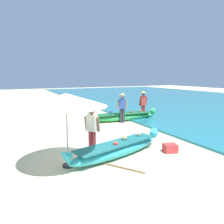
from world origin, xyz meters
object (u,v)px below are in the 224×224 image
at_px(cooler_box, 170,148).
at_px(person_tourist_customer, 92,128).
at_px(person_vendor_hatted, 122,106).
at_px(boat_cyan_foreground, 118,149).
at_px(boat_green_midground, 123,116).
at_px(person_vendor_assistant, 143,102).
at_px(paddle, 110,165).
at_px(patio_umbrella_large, 66,100).

bearing_deg(cooler_box, person_tourist_customer, 171.89).
height_order(person_tourist_customer, cooler_box, person_tourist_customer).
bearing_deg(person_vendor_hatted, boat_cyan_foreground, -121.16).
relative_size(boat_cyan_foreground, boat_green_midground, 0.90).
relative_size(boat_green_midground, person_vendor_assistant, 2.53).
height_order(person_vendor_hatted, cooler_box, person_vendor_hatted).
xyz_separation_m(person_vendor_assistant, cooler_box, (-2.73, -5.63, -0.89)).
bearing_deg(cooler_box, paddle, -162.03).
distance_m(patio_umbrella_large, cooler_box, 4.17).
height_order(boat_cyan_foreground, person_tourist_customer, person_tourist_customer).
relative_size(person_tourist_customer, cooler_box, 3.53).
height_order(person_tourist_customer, paddle, person_tourist_customer).
xyz_separation_m(person_tourist_customer, patio_umbrella_large, (-1.08, -0.71, 1.13)).
bearing_deg(boat_cyan_foreground, person_vendor_assistant, 47.78).
bearing_deg(boat_green_midground, boat_cyan_foreground, -121.65).
xyz_separation_m(person_vendor_hatted, person_vendor_assistant, (1.91, 0.59, 0.01)).
distance_m(person_vendor_hatted, person_tourist_customer, 5.15).
xyz_separation_m(patio_umbrella_large, cooler_box, (3.68, -0.47, -1.92)).
bearing_deg(paddle, person_vendor_hatted, 57.13).
distance_m(boat_green_midground, cooler_box, 5.66).
height_order(patio_umbrella_large, paddle, patio_umbrella_large).
bearing_deg(boat_green_midground, person_vendor_hatted, -125.85).
height_order(patio_umbrella_large, cooler_box, patio_umbrella_large).
height_order(boat_cyan_foreground, person_vendor_hatted, person_vendor_hatted).
distance_m(boat_cyan_foreground, person_tourist_customer, 1.16).
bearing_deg(boat_cyan_foreground, boat_green_midground, 58.35).
relative_size(boat_cyan_foreground, person_vendor_assistant, 2.28).
bearing_deg(person_vendor_assistant, boat_green_midground, -176.63).
bearing_deg(patio_umbrella_large, person_vendor_hatted, 45.44).
bearing_deg(person_tourist_customer, paddle, -84.78).
relative_size(boat_green_midground, cooler_box, 9.76).
bearing_deg(boat_green_midground, cooler_box, -102.04).
relative_size(cooler_box, paddle, 0.29).
xyz_separation_m(boat_green_midground, person_vendor_hatted, (-0.36, -0.50, 0.78)).
xyz_separation_m(boat_green_midground, person_tourist_customer, (-3.78, -4.36, 0.68)).
bearing_deg(person_vendor_assistant, patio_umbrella_large, -141.16).
bearing_deg(boat_cyan_foreground, person_vendor_hatted, 58.84).
bearing_deg(cooler_box, boat_cyan_foreground, -178.51).
relative_size(person_vendor_hatted, paddle, 1.12).
xyz_separation_m(person_tourist_customer, person_vendor_assistant, (5.33, 4.45, 0.11)).
distance_m(person_tourist_customer, patio_umbrella_large, 1.71).
bearing_deg(person_tourist_customer, person_vendor_assistant, 39.89).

